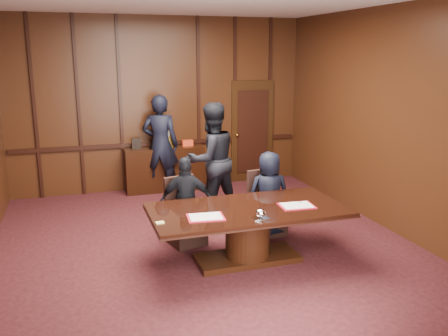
% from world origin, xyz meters
% --- Properties ---
extents(room, '(7.00, 7.04, 3.50)m').
position_xyz_m(room, '(0.07, 0.14, 1.72)').
color(room, black).
rests_on(room, ground).
extents(sideboard, '(1.60, 0.45, 1.54)m').
position_xyz_m(sideboard, '(0.00, 3.26, 0.49)').
color(sideboard, black).
rests_on(sideboard, ground).
extents(conference_table, '(2.62, 1.32, 0.76)m').
position_xyz_m(conference_table, '(0.41, -0.50, 0.51)').
color(conference_table, black).
rests_on(conference_table, ground).
extents(folder_left, '(0.49, 0.38, 0.02)m').
position_xyz_m(folder_left, '(-0.24, -0.70, 0.77)').
color(folder_left, red).
rests_on(folder_left, conference_table).
extents(folder_right, '(0.49, 0.37, 0.02)m').
position_xyz_m(folder_right, '(1.06, -0.64, 0.77)').
color(folder_right, red).
rests_on(folder_right, conference_table).
extents(inkstand, '(0.20, 0.14, 0.12)m').
position_xyz_m(inkstand, '(0.41, -0.95, 0.81)').
color(inkstand, white).
rests_on(inkstand, conference_table).
extents(notepad, '(0.11, 0.08, 0.01)m').
position_xyz_m(notepad, '(-0.82, -0.72, 0.77)').
color(notepad, '#EED974').
rests_on(notepad, conference_table).
extents(chair_left, '(0.59, 0.59, 0.99)m').
position_xyz_m(chair_left, '(-0.25, 0.38, 0.29)').
color(chair_left, black).
rests_on(chair_left, ground).
extents(chair_right, '(0.55, 0.55, 0.99)m').
position_xyz_m(chair_right, '(1.05, 0.38, 0.29)').
color(chair_right, black).
rests_on(chair_right, ground).
extents(signatory_left, '(0.82, 0.46, 1.33)m').
position_xyz_m(signatory_left, '(-0.24, 0.30, 0.66)').
color(signatory_left, black).
rests_on(signatory_left, ground).
extents(signatory_right, '(0.70, 0.50, 1.32)m').
position_xyz_m(signatory_right, '(1.06, 0.30, 0.66)').
color(signatory_right, black).
rests_on(signatory_right, ground).
extents(witness_left, '(0.85, 0.72, 1.99)m').
position_xyz_m(witness_left, '(-0.10, 3.10, 1.00)').
color(witness_left, black).
rests_on(witness_left, ground).
extents(witness_right, '(1.11, 0.97, 1.97)m').
position_xyz_m(witness_right, '(0.49, 1.51, 0.98)').
color(witness_right, black).
rests_on(witness_right, ground).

